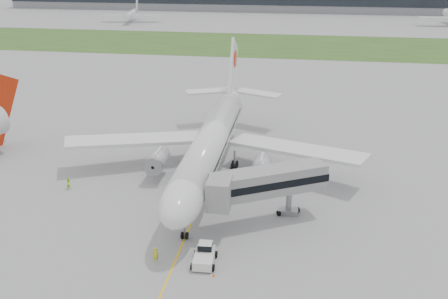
% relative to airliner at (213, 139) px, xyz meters
% --- Properties ---
extents(ground, '(600.00, 600.00, 0.00)m').
position_rel_airliner_xyz_m(ground, '(0.00, -4.87, -5.66)').
color(ground, gray).
rests_on(ground, ground).
extents(apron_markings, '(70.00, 70.00, 0.04)m').
position_rel_airliner_xyz_m(apron_markings, '(0.00, -9.87, -5.66)').
color(apron_markings, yellow).
rests_on(apron_markings, ground).
extents(grass_strip, '(600.00, 50.00, 0.02)m').
position_rel_airliner_xyz_m(grass_strip, '(0.00, 115.13, -5.65)').
color(grass_strip, '#2A4A1C').
rests_on(grass_strip, ground).
extents(control_tower, '(12.00, 12.00, 56.00)m').
position_rel_airliner_xyz_m(control_tower, '(-90.00, 227.13, -5.66)').
color(control_tower, slate).
rests_on(control_tower, ground).
extents(airliner, '(48.13, 53.95, 17.88)m').
position_rel_airliner_xyz_m(airliner, '(0.00, 0.00, 0.00)').
color(airliner, silver).
rests_on(airliner, ground).
extents(pushback_tug, '(2.85, 4.05, 2.02)m').
position_rel_airliner_xyz_m(pushback_tug, '(3.37, -24.27, -4.73)').
color(pushback_tug, silver).
rests_on(pushback_tug, ground).
extents(jet_bridge, '(15.29, 11.45, 7.56)m').
position_rel_airliner_xyz_m(jet_bridge, '(8.99, -14.32, -0.07)').
color(jet_bridge, gray).
rests_on(jet_bridge, ground).
extents(safety_cone_left, '(0.35, 0.35, 0.49)m').
position_rel_airliner_xyz_m(safety_cone_left, '(-2.65, -23.91, -5.42)').
color(safety_cone_left, orange).
rests_on(safety_cone_left, ground).
extents(safety_cone_right, '(0.35, 0.35, 0.48)m').
position_rel_airliner_xyz_m(safety_cone_right, '(4.88, -26.83, -5.42)').
color(safety_cone_right, orange).
rests_on(safety_cone_right, ground).
extents(ground_crew_near, '(0.82, 0.74, 1.89)m').
position_rel_airliner_xyz_m(ground_crew_near, '(-2.16, -25.10, -4.72)').
color(ground_crew_near, gold).
rests_on(ground_crew_near, ground).
extents(ground_crew_far, '(0.87, 1.00, 1.78)m').
position_rel_airliner_xyz_m(ground_crew_far, '(-20.08, -9.15, -4.77)').
color(ground_crew_far, '#ACFA29').
rests_on(ground_crew_far, ground).
extents(distant_aircraft_left, '(31.35, 28.58, 10.71)m').
position_rel_airliner_xyz_m(distant_aircraft_left, '(-69.84, 166.36, -5.66)').
color(distant_aircraft_left, silver).
rests_on(distant_aircraft_left, ground).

